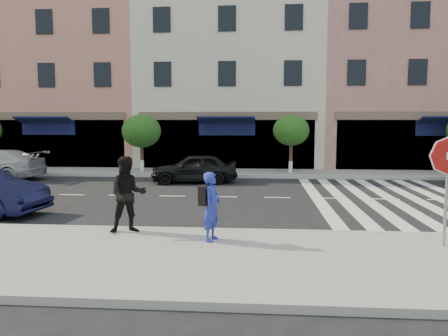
# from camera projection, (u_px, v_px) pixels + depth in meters

# --- Properties ---
(ground) EXTENTS (120.00, 120.00, 0.00)m
(ground) POSITION_uv_depth(u_px,v_px,m) (214.00, 221.00, 12.64)
(ground) COLOR black
(ground) RESTS_ON ground
(sidewalk_near) EXTENTS (60.00, 4.50, 0.15)m
(sidewalk_near) POSITION_uv_depth(u_px,v_px,m) (195.00, 259.00, 8.92)
(sidewalk_near) COLOR gray
(sidewalk_near) RESTS_ON ground
(sidewalk_far) EXTENTS (60.00, 3.00, 0.15)m
(sidewalk_far) POSITION_uv_depth(u_px,v_px,m) (234.00, 173.00, 23.54)
(sidewalk_far) COLOR gray
(sidewalk_far) RESTS_ON ground
(building_west_mid) EXTENTS (10.00, 9.00, 14.00)m
(building_west_mid) POSITION_uv_depth(u_px,v_px,m) (77.00, 59.00, 29.58)
(building_west_mid) COLOR #BA7561
(building_west_mid) RESTS_ON ground
(building_centre) EXTENTS (11.00, 9.00, 11.00)m
(building_centre) POSITION_uv_depth(u_px,v_px,m) (232.00, 81.00, 28.93)
(building_centre) COLOR beige
(building_centre) RESTS_ON ground
(building_east_mid) EXTENTS (13.00, 9.00, 13.00)m
(building_east_mid) POSITION_uv_depth(u_px,v_px,m) (419.00, 64.00, 27.89)
(building_east_mid) COLOR tan
(building_east_mid) RESTS_ON ground
(street_tree_wb) EXTENTS (2.10, 2.10, 3.06)m
(street_tree_wb) POSITION_uv_depth(u_px,v_px,m) (141.00, 131.00, 23.48)
(street_tree_wb) COLOR #473323
(street_tree_wb) RESTS_ON sidewalk_far
(street_tree_c) EXTENTS (1.90, 1.90, 3.04)m
(street_tree_c) POSITION_uv_depth(u_px,v_px,m) (291.00, 131.00, 22.86)
(street_tree_c) COLOR #473323
(street_tree_c) RESTS_ON sidewalk_far
(stop_sign) EXTENTS (0.82, 0.28, 2.42)m
(stop_sign) POSITION_uv_depth(u_px,v_px,m) (448.00, 166.00, 9.42)
(stop_sign) COLOR gray
(stop_sign) RESTS_ON sidewalk_near
(photographer) EXTENTS (0.52, 0.66, 1.59)m
(photographer) POSITION_uv_depth(u_px,v_px,m) (212.00, 207.00, 9.97)
(photographer) COLOR #212C97
(photographer) RESTS_ON sidewalk_near
(walker) EXTENTS (1.11, 0.99, 1.88)m
(walker) POSITION_uv_depth(u_px,v_px,m) (128.00, 195.00, 10.69)
(walker) COLOR black
(walker) RESTS_ON sidewalk_near
(car_far_mid) EXTENTS (4.17, 2.14, 1.36)m
(car_far_mid) POSITION_uv_depth(u_px,v_px,m) (194.00, 168.00, 20.31)
(car_far_mid) COLOR black
(car_far_mid) RESTS_ON ground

